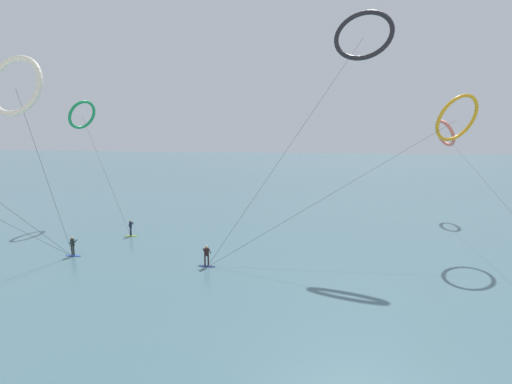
{
  "coord_description": "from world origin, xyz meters",
  "views": [
    {
      "loc": [
        4.33,
        0.16,
        10.38
      ],
      "look_at": [
        0.0,
        23.86,
        6.73
      ],
      "focal_mm": 27.14,
      "sensor_mm": 36.0,
      "label": 1
    }
  ],
  "objects_px": {
    "surfer_lime": "(131,229)",
    "kite_emerald": "(82,115)",
    "surfer_navy": "(207,257)",
    "kite_coral": "(445,133)",
    "kite_ivory": "(15,86)",
    "kite_amber": "(457,118)",
    "kite_charcoal": "(363,35)",
    "surfer_cobalt": "(73,247)"
  },
  "relations": [
    {
      "from": "surfer_navy",
      "to": "kite_emerald",
      "type": "height_order",
      "value": "kite_emerald"
    },
    {
      "from": "kite_charcoal",
      "to": "kite_emerald",
      "type": "height_order",
      "value": "kite_charcoal"
    },
    {
      "from": "kite_charcoal",
      "to": "kite_coral",
      "type": "xyz_separation_m",
      "value": [
        11.55,
        14.71,
        -8.74
      ]
    },
    {
      "from": "surfer_lime",
      "to": "kite_emerald",
      "type": "height_order",
      "value": "kite_emerald"
    },
    {
      "from": "kite_ivory",
      "to": "kite_emerald",
      "type": "bearing_deg",
      "value": 116.19
    },
    {
      "from": "kite_charcoal",
      "to": "kite_ivory",
      "type": "bearing_deg",
      "value": -134.94
    },
    {
      "from": "surfer_lime",
      "to": "surfer_navy",
      "type": "distance_m",
      "value": 12.63
    },
    {
      "from": "kite_amber",
      "to": "kite_coral",
      "type": "distance_m",
      "value": 15.56
    },
    {
      "from": "surfer_cobalt",
      "to": "kite_amber",
      "type": "xyz_separation_m",
      "value": [
        32.15,
        8.81,
        10.88
      ]
    },
    {
      "from": "surfer_navy",
      "to": "surfer_lime",
      "type": "bearing_deg",
      "value": -77.14
    },
    {
      "from": "kite_amber",
      "to": "kite_coral",
      "type": "relative_size",
      "value": 0.5
    },
    {
      "from": "kite_charcoal",
      "to": "kite_coral",
      "type": "relative_size",
      "value": 0.48
    },
    {
      "from": "kite_ivory",
      "to": "kite_coral",
      "type": "distance_m",
      "value": 45.71
    },
    {
      "from": "surfer_navy",
      "to": "kite_emerald",
      "type": "relative_size",
      "value": 0.12
    },
    {
      "from": "surfer_cobalt",
      "to": "kite_ivory",
      "type": "relative_size",
      "value": 0.11
    },
    {
      "from": "kite_ivory",
      "to": "kite_charcoal",
      "type": "bearing_deg",
      "value": 33.78
    },
    {
      "from": "kite_amber",
      "to": "kite_charcoal",
      "type": "relative_size",
      "value": 1.05
    },
    {
      "from": "surfer_lime",
      "to": "kite_emerald",
      "type": "bearing_deg",
      "value": 13.73
    },
    {
      "from": "surfer_navy",
      "to": "kite_charcoal",
      "type": "distance_m",
      "value": 23.96
    },
    {
      "from": "kite_emerald",
      "to": "kite_amber",
      "type": "bearing_deg",
      "value": 98.42
    },
    {
      "from": "surfer_cobalt",
      "to": "kite_amber",
      "type": "bearing_deg",
      "value": -140.01
    },
    {
      "from": "surfer_lime",
      "to": "surfer_navy",
      "type": "xyz_separation_m",
      "value": [
        10.31,
        -7.3,
        0.0
      ]
    },
    {
      "from": "kite_ivory",
      "to": "surfer_navy",
      "type": "bearing_deg",
      "value": 22.72
    },
    {
      "from": "surfer_lime",
      "to": "kite_emerald",
      "type": "xyz_separation_m",
      "value": [
        -9.24,
        6.84,
        11.73
      ]
    },
    {
      "from": "kite_charcoal",
      "to": "surfer_cobalt",
      "type": "bearing_deg",
      "value": -143.78
    },
    {
      "from": "surfer_lime",
      "to": "surfer_cobalt",
      "type": "xyz_separation_m",
      "value": [
        -1.65,
        -6.83,
        0.0
      ]
    },
    {
      "from": "surfer_lime",
      "to": "surfer_navy",
      "type": "relative_size",
      "value": 1.0
    },
    {
      "from": "surfer_navy",
      "to": "kite_charcoal",
      "type": "relative_size",
      "value": 0.08
    },
    {
      "from": "surfer_cobalt",
      "to": "kite_charcoal",
      "type": "xyz_separation_m",
      "value": [
        23.94,
        9.25,
        18.33
      ]
    },
    {
      "from": "surfer_lime",
      "to": "kite_amber",
      "type": "bearing_deg",
      "value": -126.03
    },
    {
      "from": "surfer_navy",
      "to": "kite_emerald",
      "type": "xyz_separation_m",
      "value": [
        -19.55,
        14.14,
        11.73
      ]
    },
    {
      "from": "kite_ivory",
      "to": "kite_emerald",
      "type": "relative_size",
      "value": 1.1
    },
    {
      "from": "kite_ivory",
      "to": "kite_emerald",
      "type": "xyz_separation_m",
      "value": [
        -7.51,
        18.26,
        -1.06
      ]
    },
    {
      "from": "kite_amber",
      "to": "kite_emerald",
      "type": "relative_size",
      "value": 1.58
    },
    {
      "from": "surfer_lime",
      "to": "kite_ivory",
      "type": "relative_size",
      "value": 0.11
    },
    {
      "from": "surfer_cobalt",
      "to": "kite_coral",
      "type": "distance_m",
      "value": 43.88
    },
    {
      "from": "kite_amber",
      "to": "kite_coral",
      "type": "xyz_separation_m",
      "value": [
        3.34,
        15.14,
        -1.3
      ]
    },
    {
      "from": "surfer_cobalt",
      "to": "surfer_lime",
      "type": "bearing_deg",
      "value": -78.96
    },
    {
      "from": "surfer_cobalt",
      "to": "surfer_navy",
      "type": "bearing_deg",
      "value": -157.59
    },
    {
      "from": "surfer_navy",
      "to": "kite_charcoal",
      "type": "bearing_deg",
      "value": 177.21
    },
    {
      "from": "kite_coral",
      "to": "kite_amber",
      "type": "bearing_deg",
      "value": 152.65
    },
    {
      "from": "kite_coral",
      "to": "surfer_lime",
      "type": "bearing_deg",
      "value": 101.93
    }
  ]
}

